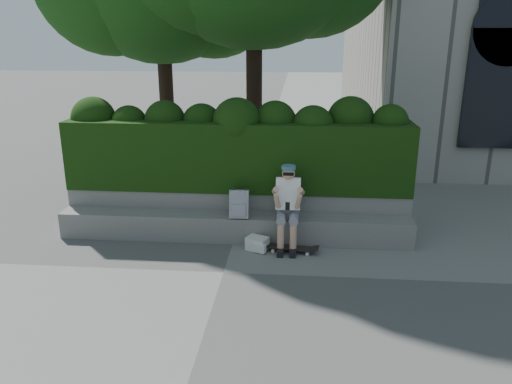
# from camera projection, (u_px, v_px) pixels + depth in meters

# --- Properties ---
(ground) EXTENTS (80.00, 80.00, 0.00)m
(ground) POSITION_uv_depth(u_px,v_px,m) (223.00, 272.00, 7.41)
(ground) COLOR slate
(ground) RESTS_ON ground
(bench_ledge) EXTENTS (6.00, 0.45, 0.45)m
(bench_ledge) POSITION_uv_depth(u_px,v_px,m) (234.00, 227.00, 8.53)
(bench_ledge) COLOR gray
(bench_ledge) RESTS_ON ground
(planter_wall) EXTENTS (6.00, 0.50, 0.75)m
(planter_wall) POSITION_uv_depth(u_px,v_px,m) (237.00, 210.00, 8.93)
(planter_wall) COLOR gray
(planter_wall) RESTS_ON ground
(hedge) EXTENTS (6.00, 1.00, 1.20)m
(hedge) POSITION_uv_depth(u_px,v_px,m) (238.00, 154.00, 8.85)
(hedge) COLOR black
(hedge) RESTS_ON planter_wall
(person) EXTENTS (0.40, 0.76, 1.38)m
(person) POSITION_uv_depth(u_px,v_px,m) (288.00, 203.00, 8.12)
(person) COLOR gray
(person) RESTS_ON ground
(skateboard) EXTENTS (0.82, 0.30, 0.08)m
(skateboard) POSITION_uv_depth(u_px,v_px,m) (291.00, 248.00, 8.09)
(skateboard) COLOR black
(skateboard) RESTS_ON ground
(backpack_plaid) EXTENTS (0.33, 0.18, 0.47)m
(backpack_plaid) POSITION_uv_depth(u_px,v_px,m) (239.00, 204.00, 8.28)
(backpack_plaid) COLOR silver
(backpack_plaid) RESTS_ON bench_ledge
(backpack_ground) EXTENTS (0.41, 0.36, 0.22)m
(backpack_ground) POSITION_uv_depth(u_px,v_px,m) (257.00, 243.00, 8.16)
(backpack_ground) COLOR white
(backpack_ground) RESTS_ON ground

